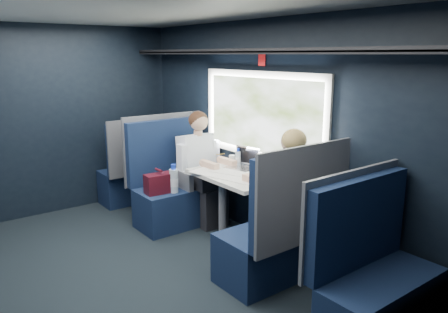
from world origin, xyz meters
TOP-DOWN VIEW (x-y plane):
  - ground at (0.00, 0.00)m, footprint 2.80×4.20m
  - room_shell at (0.02, 0.00)m, footprint 3.00×4.40m
  - table at (1.03, 0.00)m, footprint 0.62×1.00m
  - seat_bay_near at (0.84, 0.87)m, footprint 1.04×0.62m
  - seat_bay_far at (0.85, -0.87)m, footprint 1.04×0.62m
  - seat_row_front at (0.85, 1.80)m, footprint 1.04×0.51m
  - seat_row_back at (0.85, -1.80)m, footprint 1.04×0.51m
  - man at (1.10, 0.70)m, footprint 0.53×0.56m
  - woman at (1.10, -0.71)m, footprint 0.53×0.56m
  - papers at (1.08, 0.04)m, footprint 0.76×0.94m
  - laptop at (1.29, 0.14)m, footprint 0.31×0.36m
  - bottle_small at (1.29, 0.26)m, footprint 0.06×0.06m
  - cup at (1.33, 0.42)m, footprint 0.07×0.07m

SIDE VIEW (x-z plane):
  - ground at x=0.00m, z-range -0.01..0.00m
  - seat_row_front at x=0.85m, z-range -0.17..0.99m
  - seat_row_back at x=0.85m, z-range -0.17..0.99m
  - seat_bay_far at x=0.85m, z-range -0.22..1.04m
  - seat_bay_near at x=0.84m, z-range -0.21..1.05m
  - table at x=1.03m, z-range 0.29..1.03m
  - man at x=1.10m, z-range 0.06..1.38m
  - woman at x=1.10m, z-range 0.07..1.39m
  - papers at x=1.08m, z-range 0.74..0.75m
  - cup at x=1.33m, z-range 0.74..0.83m
  - laptop at x=1.29m, z-range 0.69..0.92m
  - bottle_small at x=1.29m, z-range 0.73..0.93m
  - room_shell at x=0.02m, z-range 0.28..2.68m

